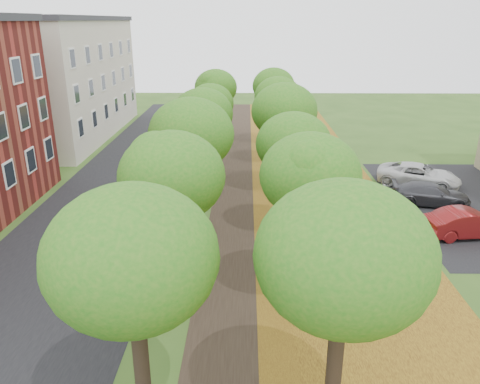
{
  "coord_description": "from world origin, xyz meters",
  "views": [
    {
      "loc": [
        0.4,
        -9.41,
        10.04
      ],
      "look_at": [
        0.1,
        11.06,
        2.5
      ],
      "focal_mm": 35.0,
      "sensor_mm": 36.0,
      "label": 1
    }
  ],
  "objects_px": {
    "car_white": "(419,175)",
    "car_silver": "(468,219)",
    "car_red": "(469,223)",
    "car_grey": "(430,194)"
  },
  "relations": [
    {
      "from": "car_red",
      "to": "car_white",
      "type": "height_order",
      "value": "car_white"
    },
    {
      "from": "car_silver",
      "to": "car_red",
      "type": "relative_size",
      "value": 0.85
    },
    {
      "from": "car_red",
      "to": "car_grey",
      "type": "relative_size",
      "value": 0.97
    },
    {
      "from": "car_silver",
      "to": "car_red",
      "type": "bearing_deg",
      "value": 141.99
    },
    {
      "from": "car_white",
      "to": "car_red",
      "type": "bearing_deg",
      "value": -157.56
    },
    {
      "from": "car_silver",
      "to": "car_red",
      "type": "distance_m",
      "value": 0.74
    },
    {
      "from": "car_white",
      "to": "car_grey",
      "type": "bearing_deg",
      "value": -164.26
    },
    {
      "from": "car_silver",
      "to": "car_white",
      "type": "relative_size",
      "value": 0.71
    },
    {
      "from": "car_grey",
      "to": "car_white",
      "type": "height_order",
      "value": "car_white"
    },
    {
      "from": "car_white",
      "to": "car_silver",
      "type": "bearing_deg",
      "value": -155.52
    }
  ]
}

